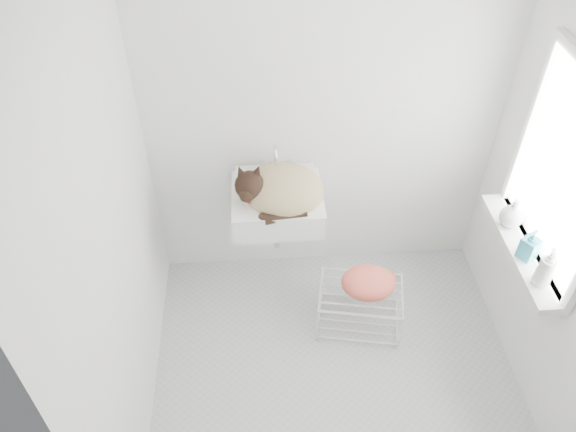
{
  "coord_description": "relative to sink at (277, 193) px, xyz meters",
  "views": [
    {
      "loc": [
        -0.43,
        -1.89,
        3.07
      ],
      "look_at": [
        -0.26,
        0.5,
        0.88
      ],
      "focal_mm": 35.35,
      "sensor_mm": 36.0,
      "label": 1
    }
  ],
  "objects": [
    {
      "name": "bottle_b",
      "position": [
        1.31,
        -0.62,
        0.0
      ],
      "size": [
        0.12,
        0.12,
        0.19
      ],
      "primitive_type": "imported",
      "rotation": [
        0.0,
        0.0,
        5.3
      ],
      "color": "teal",
      "rests_on": "windowsill"
    },
    {
      "name": "windowsill",
      "position": [
        1.32,
        -0.54,
        -0.02
      ],
      "size": [
        0.16,
        0.88,
        0.04
      ],
      "primitive_type": "cube",
      "color": "white",
      "rests_on": "right_wall"
    },
    {
      "name": "floor",
      "position": [
        0.31,
        -0.74,
        -0.85
      ],
      "size": [
        2.2,
        2.0,
        0.02
      ],
      "primitive_type": "cube",
      "color": "#A5AAAE",
      "rests_on": "ground"
    },
    {
      "name": "left_wall",
      "position": [
        -0.79,
        -0.74,
        0.4
      ],
      "size": [
        0.02,
        2.0,
        2.5
      ],
      "primitive_type": "cube",
      "color": "white",
      "rests_on": "ground"
    },
    {
      "name": "towel",
      "position": [
        0.55,
        -0.35,
        -0.51
      ],
      "size": [
        0.36,
        0.26,
        0.14
      ],
      "primitive_type": "ellipsoid",
      "rotation": [
        0.0,
        0.0,
        -0.06
      ],
      "color": "orange",
      "rests_on": "wire_rack"
    },
    {
      "name": "bottle_c",
      "position": [
        1.31,
        -0.36,
        0.0
      ],
      "size": [
        0.17,
        0.17,
        0.17
      ],
      "primitive_type": "imported",
      "rotation": [
        0.0,
        0.0,
        2.82
      ],
      "color": "white",
      "rests_on": "windowsill"
    },
    {
      "name": "back_wall",
      "position": [
        0.31,
        0.26,
        0.4
      ],
      "size": [
        2.2,
        0.02,
        2.5
      ],
      "primitive_type": "cube",
      "color": "white",
      "rests_on": "ground"
    },
    {
      "name": "faucet",
      "position": [
        0.0,
        0.18,
        0.14
      ],
      "size": [
        0.2,
        0.14,
        0.2
      ],
      "primitive_type": null,
      "color": "silver",
      "rests_on": "sink"
    },
    {
      "name": "window_glass",
      "position": [
        1.39,
        -0.54,
        0.5
      ],
      "size": [
        0.01,
        0.8,
        1.0
      ],
      "primitive_type": "cube",
      "color": "white",
      "rests_on": "right_wall"
    },
    {
      "name": "window_frame",
      "position": [
        1.38,
        -0.54,
        0.5
      ],
      "size": [
        0.04,
        0.9,
        1.1
      ],
      "primitive_type": "cube",
      "color": "white",
      "rests_on": "right_wall"
    },
    {
      "name": "bottle_a",
      "position": [
        1.31,
        -0.81,
        0.0
      ],
      "size": [
        0.1,
        0.1,
        0.2
      ],
      "primitive_type": "imported",
      "rotation": [
        0.0,
        0.0,
        5.91
      ],
      "color": "white",
      "rests_on": "windowsill"
    },
    {
      "name": "sink",
      "position": [
        0.0,
        0.0,
        0.0
      ],
      "size": [
        0.55,
        0.48,
        0.22
      ],
      "primitive_type": "cube",
      "color": "white",
      "rests_on": "back_wall"
    },
    {
      "name": "wire_rack",
      "position": [
        0.51,
        -0.35,
        -0.7
      ],
      "size": [
        0.57,
        0.45,
        0.31
      ],
      "primitive_type": "cube",
      "rotation": [
        0.0,
        0.0,
        -0.19
      ],
      "color": "silver",
      "rests_on": "floor"
    },
    {
      "name": "cat",
      "position": [
        0.01,
        -0.02,
        0.04
      ],
      "size": [
        0.55,
        0.48,
        0.33
      ],
      "rotation": [
        0.0,
        0.0,
        -0.16
      ],
      "color": "tan",
      "rests_on": "sink"
    }
  ]
}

